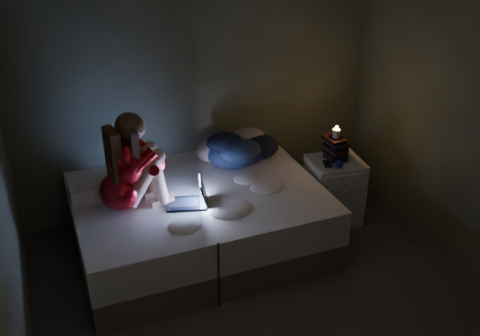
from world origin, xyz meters
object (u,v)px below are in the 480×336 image
bed (199,220)px  candle (336,133)px  nightstand (334,190)px  laptop (186,192)px  phone (329,164)px  woman (117,165)px

bed → candle: (1.36, 0.01, 0.62)m
bed → nightstand: nightstand is taller
bed → laptop: bearing=-132.5°
candle → phone: bearing=-141.5°
nightstand → candle: candle is taller
woman → candle: 2.04m
bed → phone: phone is taller
bed → woman: size_ratio=2.54×
bed → laptop: size_ratio=6.25×
woman → candle: woman is taller
nightstand → laptop: bearing=-168.2°
bed → candle: candle is taller
phone → laptop: bearing=-164.6°
bed → nightstand: bearing=-1.3°
laptop → nightstand: (1.52, 0.14, -0.38)m
woman → nightstand: 2.15m
woman → candle: bearing=-6.2°
bed → candle: 1.50m
candle → woman: bearing=-178.3°
nightstand → candle: (-0.00, 0.04, 0.59)m
laptop → bed: bearing=62.8°
bed → nightstand: 1.37m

